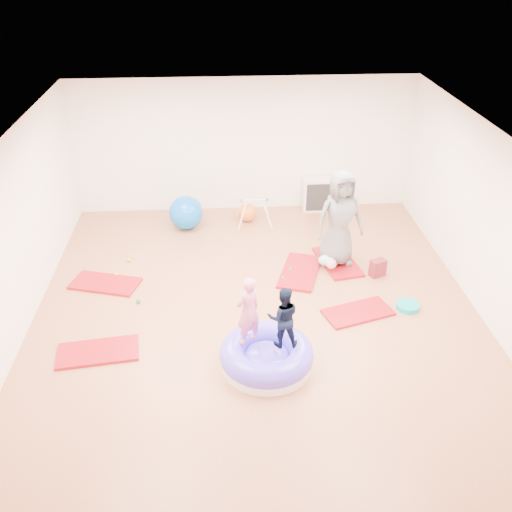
{
  "coord_description": "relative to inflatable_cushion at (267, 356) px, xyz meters",
  "views": [
    {
      "loc": [
        -0.52,
        -7.3,
        5.29
      ],
      "look_at": [
        0.0,
        0.3,
        0.9
      ],
      "focal_mm": 40.0,
      "sensor_mm": 36.0,
      "label": 1
    }
  ],
  "objects": [
    {
      "name": "gym_mat_mid_left",
      "position": [
        -2.58,
        2.25,
        -0.14
      ],
      "size": [
        1.25,
        0.87,
        0.05
      ],
      "primitive_type": "cube",
      "rotation": [
        0.0,
        0.0,
        -0.29
      ],
      "color": "#AD1D0E",
      "rests_on": "ground"
    },
    {
      "name": "cube_shelf",
      "position": [
        1.55,
        4.99,
        0.19
      ],
      "size": [
        0.7,
        0.35,
        0.7
      ],
      "color": "silver",
      "rests_on": "ground"
    },
    {
      "name": "adult_caregiver",
      "position": [
        1.49,
        2.67,
        0.76
      ],
      "size": [
        0.95,
        0.72,
        1.75
      ],
      "primitive_type": "imported",
      "rotation": [
        0.0,
        0.0,
        0.2
      ],
      "color": "slate",
      "rests_on": "gym_mat_rear_right"
    },
    {
      "name": "exercise_ball_orange",
      "position": [
        -0.02,
        4.53,
        0.03
      ],
      "size": [
        0.38,
        0.38,
        0.38
      ],
      "primitive_type": "sphere",
      "color": "orange",
      "rests_on": "ground"
    },
    {
      "name": "child_pink",
      "position": [
        -0.24,
        0.13,
        0.73
      ],
      "size": [
        0.45,
        0.41,
        1.03
      ],
      "primitive_type": "imported",
      "rotation": [
        0.0,
        0.0,
        3.72
      ],
      "color": "pink",
      "rests_on": "inflatable_cushion"
    },
    {
      "name": "gym_mat_rear_right",
      "position": [
        1.53,
        2.7,
        -0.14
      ],
      "size": [
        0.79,
        1.25,
        0.05
      ],
      "primitive_type": "cube",
      "rotation": [
        0.0,
        0.0,
        1.76
      ],
      "color": "#AD1D0E",
      "rests_on": "ground"
    },
    {
      "name": "gym_mat_right",
      "position": [
        1.54,
        1.12,
        -0.14
      ],
      "size": [
        1.18,
        0.84,
        0.04
      ],
      "primitive_type": "cube",
      "rotation": [
        0.0,
        0.0,
        0.31
      ],
      "color": "#AD1D0E",
      "rests_on": "ground"
    },
    {
      "name": "balance_disc",
      "position": [
        2.37,
        1.21,
        -0.12
      ],
      "size": [
        0.37,
        0.37,
        0.08
      ],
      "primitive_type": "cylinder",
      "color": "#0CA6A1",
      "rests_on": "ground"
    },
    {
      "name": "infant",
      "position": [
        1.33,
        2.5,
        0.01
      ],
      "size": [
        0.39,
        0.4,
        0.23
      ],
      "color": "#ABCFEB",
      "rests_on": "gym_mat_rear_right"
    },
    {
      "name": "room",
      "position": [
        -0.05,
        1.19,
        1.24
      ],
      "size": [
        7.01,
        8.01,
        2.81
      ],
      "color": "#A06742",
      "rests_on": "ground"
    },
    {
      "name": "infant_play_gym",
      "position": [
        0.12,
        4.41,
        0.2
      ],
      "size": [
        0.71,
        0.67,
        0.54
      ],
      "rotation": [
        0.0,
        0.0,
        0.23
      ],
      "color": "silver",
      "rests_on": "ground"
    },
    {
      "name": "ball_pit_balls",
      "position": [
        -0.53,
        2.1,
        -0.12
      ],
      "size": [
        3.95,
        2.76,
        0.08
      ],
      "color": "#237C3D",
      "rests_on": "ground"
    },
    {
      "name": "backpack",
      "position": [
        2.13,
        2.23,
        -0.01
      ],
      "size": [
        0.31,
        0.26,
        0.31
      ],
      "primitive_type": "cube",
      "rotation": [
        0.0,
        0.0,
        0.42
      ],
      "color": "red",
      "rests_on": "ground"
    },
    {
      "name": "gym_mat_center_back",
      "position": [
        0.79,
        2.4,
        -0.13
      ],
      "size": [
        0.95,
        1.34,
        0.05
      ],
      "primitive_type": "cube",
      "rotation": [
        0.0,
        0.0,
        1.26
      ],
      "color": "#AD1D0E",
      "rests_on": "ground"
    },
    {
      "name": "yellow_toy",
      "position": [
        -0.31,
        0.49,
        -0.14
      ],
      "size": [
        0.21,
        0.21,
        0.03
      ],
      "primitive_type": "cylinder",
      "color": "#EFB500",
      "rests_on": "ground"
    },
    {
      "name": "gym_mat_front_left",
      "position": [
        -2.39,
        0.41,
        -0.14
      ],
      "size": [
        1.21,
        0.71,
        0.05
      ],
      "primitive_type": "cube",
      "rotation": [
        0.0,
        0.0,
        0.13
      ],
      "color": "#AD1D0E",
      "rests_on": "ground"
    },
    {
      "name": "inflatable_cushion",
      "position": [
        0.0,
        0.0,
        0.0
      ],
      "size": [
        1.3,
        1.3,
        0.41
      ],
      "rotation": [
        0.0,
        0.0,
        -0.04
      ],
      "color": "white",
      "rests_on": "ground"
    },
    {
      "name": "exercise_ball_blue",
      "position": [
        -1.26,
        4.29,
        0.18
      ],
      "size": [
        0.68,
        0.68,
        0.68
      ],
      "primitive_type": "sphere",
      "color": "blue",
      "rests_on": "ground"
    },
    {
      "name": "child_navy",
      "position": [
        0.22,
        0.04,
        0.67
      ],
      "size": [
        0.45,
        0.36,
        0.9
      ],
      "primitive_type": "imported",
      "rotation": [
        0.0,
        0.0,
        3.11
      ],
      "color": "black",
      "rests_on": "inflatable_cushion"
    }
  ]
}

